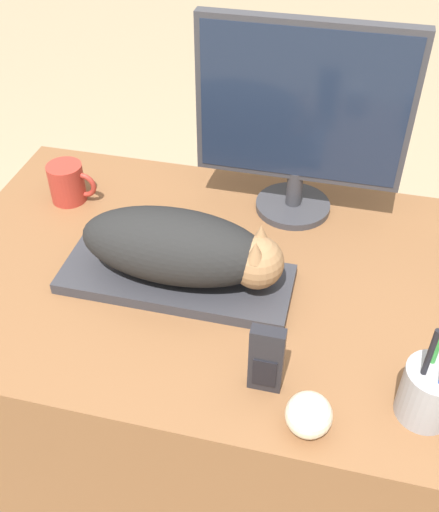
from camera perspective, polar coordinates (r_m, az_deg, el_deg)
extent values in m
cube|color=brown|center=(1.49, 3.24, -12.65)|extent=(1.34, 0.76, 0.73)
cube|color=#2D2D33|center=(1.20, -4.16, -2.20)|extent=(0.46, 0.17, 0.02)
ellipsoid|color=black|center=(1.14, -4.36, 0.93)|extent=(0.37, 0.15, 0.15)
sphere|color=olive|center=(1.12, 3.36, -0.57)|extent=(0.10, 0.10, 0.10)
cone|color=olive|center=(1.07, 3.20, 0.49)|extent=(0.04, 0.04, 0.04)
cone|color=olive|center=(1.11, 3.71, 2.14)|extent=(0.04, 0.04, 0.04)
cylinder|color=#333338|center=(1.40, 6.99, 4.79)|extent=(0.17, 0.17, 0.02)
cylinder|color=#333338|center=(1.38, 7.16, 6.51)|extent=(0.04, 0.04, 0.09)
cube|color=#333338|center=(1.27, 7.93, 14.12)|extent=(0.45, 0.03, 0.35)
cube|color=#192338|center=(1.26, 7.88, 13.95)|extent=(0.42, 0.01, 0.32)
cylinder|color=#9E2D23|center=(1.45, -14.34, 6.78)|extent=(0.08, 0.08, 0.09)
torus|color=#9E2D23|center=(1.43, -12.85, 6.61)|extent=(0.06, 0.01, 0.06)
cylinder|color=#939399|center=(1.02, 19.31, -12.17)|extent=(0.09, 0.09, 0.10)
cylinder|color=#338C38|center=(0.99, 19.68, -9.20)|extent=(0.01, 0.01, 0.14)
cylinder|color=black|center=(0.96, 19.06, -9.84)|extent=(0.01, 0.01, 0.16)
sphere|color=beige|center=(0.97, 8.49, -14.74)|extent=(0.07, 0.07, 0.07)
cube|color=black|center=(0.99, 4.48, -9.79)|extent=(0.06, 0.02, 0.14)
cube|color=black|center=(0.99, 4.29, -11.09)|extent=(0.04, 0.00, 0.06)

